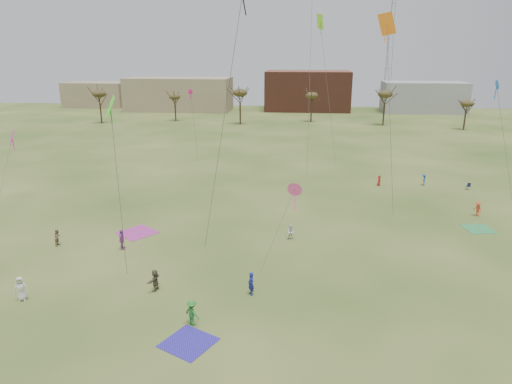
# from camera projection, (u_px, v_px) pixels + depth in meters

# --- Properties ---
(ground) EXTENTS (260.00, 260.00, 0.00)m
(ground) POSITION_uv_depth(u_px,v_px,m) (238.00, 315.00, 32.68)
(ground) COLOR #2B4B17
(ground) RESTS_ON ground
(flyer_near_left) EXTENTS (1.09, 0.91, 1.90)m
(flyer_near_left) POSITION_uv_depth(u_px,v_px,m) (21.00, 289.00, 34.40)
(flyer_near_left) COLOR silver
(flyer_near_left) RESTS_ON ground
(flyer_near_center) EXTENTS (1.37, 1.21, 1.84)m
(flyer_near_center) POSITION_uv_depth(u_px,v_px,m) (192.00, 313.00, 31.28)
(flyer_near_center) COLOR #2A802C
(flyer_near_center) RESTS_ON ground
(flyer_near_right) EXTENTS (0.72, 0.80, 1.84)m
(flyer_near_right) POSITION_uv_depth(u_px,v_px,m) (251.00, 284.00, 35.20)
(flyer_near_right) COLOR navy
(flyer_near_right) RESTS_ON ground
(spectator_fore_b) EXTENTS (0.67, 0.83, 1.63)m
(spectator_fore_b) POSITION_uv_depth(u_px,v_px,m) (58.00, 237.00, 44.22)
(spectator_fore_b) COLOR #826A52
(spectator_fore_b) RESTS_ON ground
(spectator_fore_c) EXTENTS (0.86, 1.69, 1.74)m
(spectator_fore_c) POSITION_uv_depth(u_px,v_px,m) (155.00, 280.00, 35.84)
(spectator_fore_c) COLOR brown
(spectator_fore_c) RESTS_ON ground
(flyer_mid_b) EXTENTS (1.09, 1.26, 1.69)m
(flyer_mid_b) POSITION_uv_depth(u_px,v_px,m) (478.00, 209.00, 52.05)
(flyer_mid_b) COLOR #E04B2A
(flyer_mid_b) RESTS_ON ground
(spectator_mid_d) EXTENTS (0.57, 1.17, 1.93)m
(spectator_mid_d) POSITION_uv_depth(u_px,v_px,m) (122.00, 240.00, 43.29)
(spectator_mid_d) COLOR #A548AC
(spectator_mid_d) RESTS_ON ground
(spectator_mid_e) EXTENTS (0.87, 0.74, 1.57)m
(spectator_mid_e) POSITION_uv_depth(u_px,v_px,m) (291.00, 232.00, 45.55)
(spectator_mid_e) COLOR white
(spectator_mid_e) RESTS_ON ground
(flyer_far_b) EXTENTS (0.70, 0.83, 1.45)m
(flyer_far_b) POSITION_uv_depth(u_px,v_px,m) (379.00, 180.00, 63.95)
(flyer_far_b) COLOR red
(flyer_far_b) RESTS_ON ground
(flyer_far_c) EXTENTS (0.74, 1.12, 1.62)m
(flyer_far_c) POSITION_uv_depth(u_px,v_px,m) (424.00, 180.00, 63.98)
(flyer_far_c) COLOR #1F5891
(flyer_far_c) RESTS_ON ground
(blanket_blue) EXTENTS (3.99, 3.99, 0.03)m
(blanket_blue) POSITION_uv_depth(u_px,v_px,m) (188.00, 343.00, 29.58)
(blanket_blue) COLOR #3227AB
(blanket_blue) RESTS_ON ground
(blanket_plum) EXTENTS (4.70, 4.70, 0.03)m
(blanket_plum) POSITION_uv_depth(u_px,v_px,m) (137.00, 233.00, 47.47)
(blanket_plum) COLOR #B43794
(blanket_plum) RESTS_ON ground
(blanket_olive) EXTENTS (3.22, 3.22, 0.03)m
(blanket_olive) POSITION_uv_depth(u_px,v_px,m) (478.00, 229.00, 48.48)
(blanket_olive) COLOR #369550
(blanket_olive) RESTS_ON ground
(camp_chair_right) EXTENTS (0.73, 0.72, 0.87)m
(camp_chair_right) POSITION_uv_depth(u_px,v_px,m) (468.00, 187.00, 62.28)
(camp_chair_right) COLOR #131A36
(camp_chair_right) RESTS_ON ground
(kites_aloft) EXTENTS (71.35, 52.59, 26.73)m
(kites_aloft) POSITION_uv_depth(u_px,v_px,m) (297.00, 25.00, 50.47)
(kites_aloft) COLOR red
(kites_aloft) RESTS_ON ground
(tree_line) EXTENTS (117.44, 49.32, 8.91)m
(tree_line) POSITION_uv_depth(u_px,v_px,m) (274.00, 100.00, 106.09)
(tree_line) COLOR #3A2B1E
(tree_line) RESTS_ON ground
(building_tan) EXTENTS (32.00, 14.00, 10.00)m
(building_tan) POSITION_uv_depth(u_px,v_px,m) (179.00, 94.00, 144.01)
(building_tan) COLOR #937F60
(building_tan) RESTS_ON ground
(building_brick) EXTENTS (26.00, 16.00, 12.00)m
(building_brick) POSITION_uv_depth(u_px,v_px,m) (308.00, 91.00, 144.48)
(building_brick) COLOR brown
(building_brick) RESTS_ON ground
(building_grey) EXTENTS (24.00, 12.00, 9.00)m
(building_grey) POSITION_uv_depth(u_px,v_px,m) (423.00, 97.00, 139.54)
(building_grey) COLOR gray
(building_grey) RESTS_ON ground
(building_tan_west) EXTENTS (20.00, 12.00, 8.00)m
(building_tan_west) POSITION_uv_depth(u_px,v_px,m) (97.00, 94.00, 153.94)
(building_tan_west) COLOR #937F60
(building_tan_west) RESTS_ON ground
(radio_tower) EXTENTS (1.51, 1.72, 41.00)m
(radio_tower) POSITION_uv_depth(u_px,v_px,m) (390.00, 47.00, 142.86)
(radio_tower) COLOR #9EA3A8
(radio_tower) RESTS_ON ground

